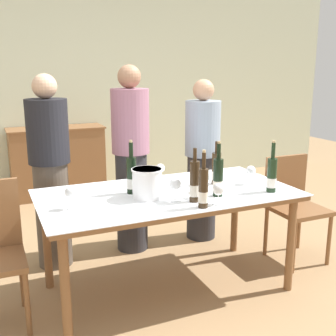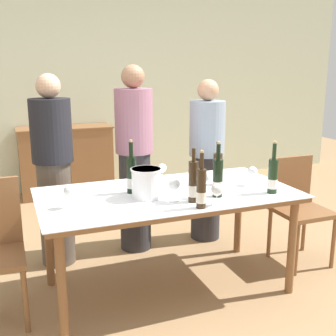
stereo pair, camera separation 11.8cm
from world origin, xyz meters
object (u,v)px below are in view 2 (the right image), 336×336
wine_glass_3 (206,177)px  person_host (54,172)px  dining_table (168,202)px  wine_glass_1 (174,185)px  chair_right_end (297,201)px  wine_bottle_0 (193,183)px  wine_glass_4 (70,192)px  wine_bottle_2 (132,175)px  wine_bottle_4 (273,176)px  wine_glass_5 (217,190)px  ice_bucket (146,182)px  sideboard_cabinet (66,161)px  wine_bottle_1 (218,170)px  person_guest_right (207,162)px  wine_bottle_3 (201,189)px  wine_bottle_5 (218,178)px  person_guest_left (134,160)px  wine_glass_2 (162,169)px  wine_glass_0 (252,172)px

wine_glass_3 → person_host: 1.29m
person_host → dining_table: bearing=-46.9°
wine_glass_1 → chair_right_end: wine_glass_1 is taller
wine_bottle_0 → wine_glass_4: size_ratio=2.42×
wine_bottle_2 → person_host: bearing=124.6°
dining_table → wine_bottle_4: wine_bottle_4 is taller
wine_glass_5 → dining_table: bearing=117.1°
ice_bucket → wine_glass_4: bearing=-176.9°
sideboard_cabinet → wine_glass_3: 2.93m
wine_bottle_1 → person_guest_right: (0.27, 0.73, -0.11)m
chair_right_end → wine_bottle_0: bearing=-163.1°
wine_bottle_3 → wine_bottle_4: same height
wine_bottle_1 → wine_glass_5: 0.50m
wine_glass_4 → wine_glass_5: size_ratio=1.05×
wine_bottle_3 → person_guest_right: 1.34m
wine_bottle_5 → wine_glass_5: 0.19m
wine_bottle_5 → wine_bottle_4: bearing=-9.4°
wine_bottle_0 → wine_glass_1: size_ratio=2.28×
wine_bottle_4 → wine_glass_5: size_ratio=2.61×
sideboard_cabinet → wine_glass_5: (0.54, -3.13, 0.41)m
sideboard_cabinet → person_guest_left: size_ratio=0.72×
dining_table → wine_bottle_5: 0.41m
wine_bottle_5 → person_guest_right: bearing=67.5°
wine_bottle_0 → wine_glass_2: 0.60m
wine_bottle_0 → person_guest_right: 1.23m
wine_bottle_2 → person_guest_left: person_guest_left is taller
wine_bottle_1 → wine_glass_5: bearing=-118.3°
wine_bottle_2 → wine_bottle_3: (0.32, -0.48, -0.00)m
wine_glass_5 → person_host: bearing=128.4°
wine_bottle_2 → wine_bottle_3: wine_bottle_2 is taller
ice_bucket → wine_glass_4: 0.52m
wine_bottle_4 → person_guest_left: bearing=122.7°
wine_glass_3 → ice_bucket: bearing=176.1°
ice_bucket → wine_bottle_4: size_ratio=0.57×
sideboard_cabinet → wine_bottle_4: 3.23m
ice_bucket → wine_bottle_5: bearing=-18.1°
dining_table → wine_bottle_4: (0.69, -0.28, 0.19)m
chair_right_end → person_host: size_ratio=0.56×
wine_bottle_4 → person_guest_left: (-0.70, 1.08, -0.05)m
person_guest_left → wine_glass_2: bearing=-79.6°
person_guest_left → wine_bottle_3: bearing=-86.2°
sideboard_cabinet → person_guest_left: 2.01m
wine_glass_4 → wine_glass_3: bearing=-0.1°
person_guest_left → sideboard_cabinet: bearing=99.9°
wine_bottle_2 → chair_right_end: 1.50m
wine_bottle_5 → wine_glass_3: bearing=104.5°
sideboard_cabinet → wine_bottle_2: (0.10, -2.66, 0.44)m
ice_bucket → wine_bottle_5: (0.47, -0.15, 0.02)m
wine_glass_2 → wine_glass_0: bearing=-33.5°
wine_bottle_5 → wine_glass_0: bearing=22.8°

